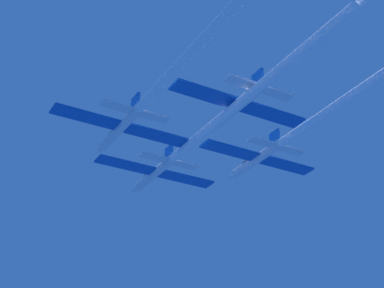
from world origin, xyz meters
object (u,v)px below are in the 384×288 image
object	(u,v)px
jet_lead	(199,136)
jet_slot	(310,46)
jet_right_wing	(305,127)
jet_left_wing	(163,82)

from	to	relation	value
jet_lead	jet_slot	world-z (taller)	jet_slot
jet_right_wing	jet_lead	bearing A→B (deg)	147.27
jet_lead	jet_left_wing	size ratio (longest dim) A/B	1.04
jet_lead	jet_left_wing	bearing A→B (deg)	-138.97
jet_lead	jet_right_wing	xyz separation A→B (m)	(12.66, -8.13, 1.13)
jet_left_wing	jet_slot	bearing A→B (deg)	-50.81
jet_lead	jet_right_wing	world-z (taller)	jet_right_wing
jet_left_wing	jet_slot	world-z (taller)	jet_slot
jet_lead	jet_slot	distance (m)	23.32
jet_lead	jet_slot	xyz separation A→B (m)	(1.16, -23.27, 1.00)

